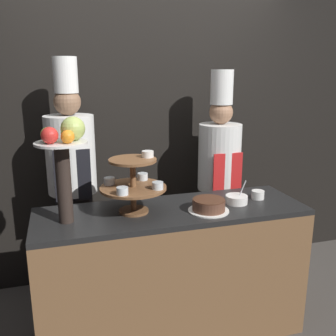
{
  "coord_description": "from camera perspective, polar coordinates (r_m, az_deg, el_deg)",
  "views": [
    {
      "loc": [
        -0.67,
        -1.9,
        1.79
      ],
      "look_at": [
        0.0,
        0.38,
        1.17
      ],
      "focal_mm": 40.0,
      "sensor_mm": 36.0,
      "label": 1
    }
  ],
  "objects": [
    {
      "name": "cup_white",
      "position": [
        2.7,
        13.52,
        -3.98
      ],
      "size": [
        0.09,
        0.09,
        0.06
      ],
      "color": "white",
      "rests_on": "buffet_counter"
    },
    {
      "name": "cake_round",
      "position": [
        2.41,
        6.22,
        -5.69
      ],
      "size": [
        0.26,
        0.26,
        0.08
      ],
      "color": "white",
      "rests_on": "buffet_counter"
    },
    {
      "name": "fruit_pedestal",
      "position": [
        2.21,
        -15.53,
        2.31
      ],
      "size": [
        0.3,
        0.3,
        0.62
      ],
      "color": "#2D231E",
      "rests_on": "buffet_counter"
    },
    {
      "name": "chef_center_left",
      "position": [
        3.14,
        7.78,
        -0.56
      ],
      "size": [
        0.35,
        0.35,
        1.8
      ],
      "color": "#38332D",
      "rests_on": "ground_plane"
    },
    {
      "name": "wall_back",
      "position": [
        3.22,
        -4.26,
        7.58
      ],
      "size": [
        10.0,
        0.06,
        2.8
      ],
      "color": "black",
      "rests_on": "ground_plane"
    },
    {
      "name": "buffet_counter",
      "position": [
        2.64,
        0.64,
        -15.63
      ],
      "size": [
        1.76,
        0.56,
        0.92
      ],
      "color": "brown",
      "rests_on": "ground_plane"
    },
    {
      "name": "tiered_stand",
      "position": [
        2.34,
        -5.27,
        -2.16
      ],
      "size": [
        0.42,
        0.42,
        0.39
      ],
      "color": "brown",
      "rests_on": "buffet_counter"
    },
    {
      "name": "chef_left",
      "position": [
        2.86,
        -14.39,
        -1.21
      ],
      "size": [
        0.36,
        0.36,
        1.89
      ],
      "color": "#28282D",
      "rests_on": "ground_plane"
    },
    {
      "name": "serving_bowl_near",
      "position": [
        2.58,
        10.4,
        -4.72
      ],
      "size": [
        0.15,
        0.15,
        0.16
      ],
      "color": "white",
      "rests_on": "buffet_counter"
    }
  ]
}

